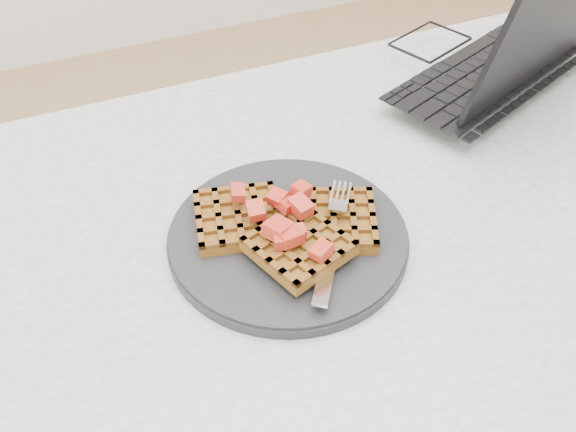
# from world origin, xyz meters

# --- Properties ---
(table) EXTENTS (1.20, 0.80, 0.75)m
(table) POSITION_xyz_m (0.00, 0.00, 0.64)
(table) COLOR silver
(table) RESTS_ON ground
(plate) EXTENTS (0.27, 0.27, 0.02)m
(plate) POSITION_xyz_m (-0.11, 0.03, 0.76)
(plate) COLOR black
(plate) RESTS_ON table
(waffles) EXTENTS (0.21, 0.19, 0.03)m
(waffles) POSITION_xyz_m (-0.11, 0.03, 0.78)
(waffles) COLOR brown
(waffles) RESTS_ON plate
(strawberry_pile) EXTENTS (0.15, 0.15, 0.02)m
(strawberry_pile) POSITION_xyz_m (-0.11, 0.03, 0.80)
(strawberry_pile) COLOR #9E1D14
(strawberry_pile) RESTS_ON waffles
(fork) EXTENTS (0.12, 0.16, 0.02)m
(fork) POSITION_xyz_m (-0.07, -0.01, 0.77)
(fork) COLOR silver
(fork) RESTS_ON plate
(laptop) EXTENTS (0.43, 0.38, 0.25)m
(laptop) POSITION_xyz_m (0.29, 0.24, 0.79)
(laptop) COLOR black
(laptop) RESTS_ON table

